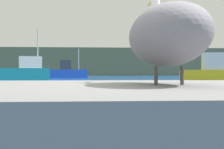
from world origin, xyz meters
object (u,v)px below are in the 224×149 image
Objects in this scene: fishing_boat_teal at (23,71)px; fishing_boat_blue at (66,72)px; pelican at (167,36)px; fishing_boat_yellow at (212,71)px.

fishing_boat_blue is (3.65, 9.58, -0.15)m from fishing_boat_teal.
pelican is 0.24× the size of fishing_boat_blue.
fishing_boat_blue is at bearing 54.41° from fishing_boat_teal.
fishing_boat_yellow is at bearing -24.83° from pelican.
fishing_boat_yellow is at bearing -51.17° from fishing_boat_blue.
fishing_boat_teal reaches higher than fishing_boat_yellow.
fishing_boat_teal reaches higher than fishing_boat_blue.
fishing_boat_teal is 10.26m from fishing_boat_blue.
fishing_boat_yellow is at bearing -26.12° from fishing_boat_teal.
fishing_boat_blue is at bearing 148.24° from fishing_boat_yellow.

